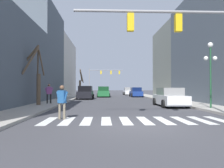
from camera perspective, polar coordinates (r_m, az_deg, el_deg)
The scene contains 17 objects.
ground_plane at distance 8.98m, azimuth 7.41°, elevation -10.85°, with size 240.00×240.00×0.00m, color #424247.
building_row_left at distance 27.54m, azimuth -21.86°, elevation 7.25°, with size 6.00×46.28×12.55m.
building_row_right at distance 25.11m, azimuth 26.94°, elevation 8.18°, with size 6.00×37.21×11.49m.
crosswalk_stripes at distance 10.43m, azimuth 6.01°, elevation -9.45°, with size 8.55×2.60×0.01m.
traffic_signal_near at distance 11.43m, azimuth 18.34°, elevation 12.29°, with size 7.86×0.28×5.63m.
traffic_signal_far at distance 52.80m, azimuth -2.62°, elevation 2.39°, with size 8.15×0.28×6.16m.
street_lamp_right_corner at distance 16.61m, azimuth 24.33°, elevation 5.37°, with size 0.95×0.36×4.54m.
car_parked_right_mid at distance 37.02m, azimuth 6.28°, elevation -2.19°, with size 1.96×4.43×1.59m.
car_parked_left_mid at distance 36.06m, azimuth -2.24°, elevation -2.13°, with size 2.10×4.32×1.73m.
car_parked_right_near at distance 41.87m, azimuth -2.23°, elevation -2.02°, with size 2.06×4.71×1.64m.
car_driving_toward_lane at distance 18.61m, azimuth 14.83°, elevation -3.45°, with size 2.04×4.62×1.53m.
car_parked_right_far at distance 29.76m, azimuth -6.95°, elevation -2.34°, with size 2.19×4.46×1.78m.
car_at_intersection at distance 46.49m, azimuth 4.38°, elevation -1.93°, with size 2.21×4.62×1.61m.
pedestrian_on_right_sidewalk at distance 20.10m, azimuth -16.12°, elevation -1.98°, with size 0.73×0.35×1.73m.
pedestrian_crossing_street at distance 10.97m, azimuth -12.93°, elevation -3.85°, with size 0.67×0.42×1.66m.
street_tree_left_mid at distance 42.02m, azimuth -8.24°, elevation 0.15°, with size 0.79×1.84×5.02m.
street_tree_left_far at distance 18.82m, azimuth -19.34°, elevation 1.95°, with size 2.14×3.09×4.92m.
Camera 1 is at (-1.48, -8.72, 1.54)m, focal length 35.00 mm.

